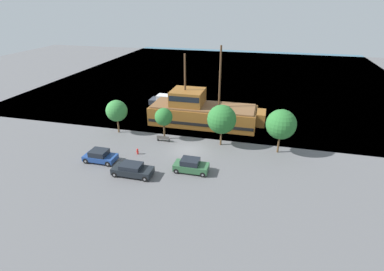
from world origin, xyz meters
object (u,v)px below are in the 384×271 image
object	(u,v)px
parked_car_curb_front	(132,170)
parked_car_curb_mid	(191,166)
pirate_ship	(202,112)
parked_car_curb_rear	(100,156)
moored_boat_dockside	(166,101)
bench_promenade_east	(163,138)
fire_hydrant	(138,151)

from	to	relation	value
parked_car_curb_front	parked_car_curb_mid	world-z (taller)	parked_car_curb_mid
pirate_ship	parked_car_curb_rear	distance (m)	17.37
moored_boat_dockside	bench_promenade_east	world-z (taller)	moored_boat_dockside
parked_car_curb_rear	fire_hydrant	distance (m)	4.58
moored_boat_dockside	bench_promenade_east	size ratio (longest dim) A/B	3.47
parked_car_curb_mid	bench_promenade_east	bearing A→B (deg)	130.04
parked_car_curb_front	bench_promenade_east	world-z (taller)	parked_car_curb_front
pirate_ship	parked_car_curb_front	world-z (taller)	pirate_ship
moored_boat_dockside	bench_promenade_east	distance (m)	15.99
parked_car_curb_front	parked_car_curb_rear	size ratio (longest dim) A/B	1.16
parked_car_curb_front	parked_car_curb_mid	xyz separation A→B (m)	(6.07, 2.33, 0.06)
pirate_ship	bench_promenade_east	xyz separation A→B (m)	(-3.69, -7.55, -1.50)
pirate_ship	parked_car_curb_front	size ratio (longest dim) A/B	3.92
parked_car_curb_mid	parked_car_curb_rear	world-z (taller)	parked_car_curb_mid
parked_car_curb_rear	fire_hydrant	size ratio (longest dim) A/B	5.02
moored_boat_dockside	parked_car_curb_mid	bearing A→B (deg)	-64.54
parked_car_curb_rear	fire_hydrant	world-z (taller)	parked_car_curb_rear
bench_promenade_east	parked_car_curb_front	bearing A→B (deg)	-92.68
pirate_ship	parked_car_curb_rear	xyz separation A→B (m)	(-9.17, -14.70, -1.20)
moored_boat_dockside	fire_hydrant	size ratio (longest dim) A/B	7.91
parked_car_curb_front	bench_promenade_east	distance (m)	9.06
moored_boat_dockside	parked_car_curb_front	xyz separation A→B (m)	(4.39, -24.30, 0.05)
pirate_ship	moored_boat_dockside	size ratio (longest dim) A/B	2.89
parked_car_curb_rear	bench_promenade_east	bearing A→B (deg)	52.49
moored_boat_dockside	fire_hydrant	xyz separation A→B (m)	(2.90, -19.56, -0.24)
parked_car_curb_front	parked_car_curb_rear	distance (m)	5.41
parked_car_curb_front	bench_promenade_east	size ratio (longest dim) A/B	2.56
pirate_ship	moored_boat_dockside	distance (m)	11.54
moored_boat_dockside	parked_car_curb_mid	world-z (taller)	moored_boat_dockside
parked_car_curb_rear	bench_promenade_east	xyz separation A→B (m)	(5.49, 7.15, -0.29)
parked_car_curb_rear	fire_hydrant	xyz separation A→B (m)	(3.58, 2.84, -0.32)
moored_boat_dockside	parked_car_curb_rear	world-z (taller)	moored_boat_dockside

